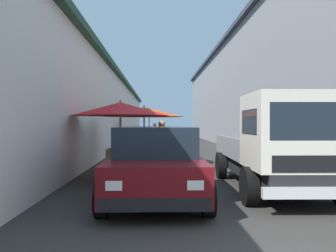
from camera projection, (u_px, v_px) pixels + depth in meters
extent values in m
plane|color=#33302D|center=(180.00, 155.00, 16.15)|extent=(90.00, 90.00, 0.00)
cube|color=silver|center=(50.00, 112.00, 18.16)|extent=(49.50, 7.00, 4.24)
cube|color=#284C38|center=(50.00, 71.00, 18.14)|extent=(49.80, 7.50, 0.24)
cube|color=gray|center=(302.00, 88.00, 18.59)|extent=(49.50, 7.00, 6.98)
cube|color=#383D4C|center=(302.00, 23.00, 18.56)|extent=(49.80, 7.50, 0.24)
cylinder|color=#9E9EA3|center=(149.00, 130.00, 19.75)|extent=(0.06, 0.06, 2.27)
cone|color=red|center=(149.00, 113.00, 19.74)|extent=(2.48, 2.48, 0.30)
sphere|color=#9E9EA3|center=(149.00, 110.00, 19.74)|extent=(0.07, 0.07, 0.07)
cube|color=olive|center=(147.00, 143.00, 19.54)|extent=(0.83, 0.69, 0.73)
sphere|color=orange|center=(149.00, 136.00, 19.47)|extent=(0.09, 0.09, 0.09)
sphere|color=orange|center=(147.00, 136.00, 19.52)|extent=(0.09, 0.09, 0.09)
sphere|color=orange|center=(147.00, 136.00, 19.31)|extent=(0.09, 0.09, 0.09)
sphere|color=orange|center=(144.00, 135.00, 19.52)|extent=(0.09, 0.09, 0.09)
cylinder|color=#9E9EA3|center=(121.00, 140.00, 9.23)|extent=(0.06, 0.06, 2.11)
cone|color=red|center=(120.00, 109.00, 9.22)|extent=(2.67, 2.67, 0.37)
sphere|color=#9E9EA3|center=(120.00, 101.00, 9.22)|extent=(0.07, 0.07, 0.07)
cube|color=#9E7547|center=(122.00, 164.00, 9.08)|extent=(0.71, 0.78, 0.84)
sphere|color=orange|center=(120.00, 147.00, 9.11)|extent=(0.09, 0.09, 0.09)
sphere|color=orange|center=(131.00, 147.00, 9.26)|extent=(0.09, 0.09, 0.09)
sphere|color=orange|center=(123.00, 147.00, 9.07)|extent=(0.09, 0.09, 0.09)
sphere|color=orange|center=(126.00, 147.00, 9.14)|extent=(0.09, 0.09, 0.09)
sphere|color=orange|center=(118.00, 147.00, 9.28)|extent=(0.09, 0.09, 0.09)
cylinder|color=#9E9EA3|center=(144.00, 136.00, 12.10)|extent=(0.06, 0.06, 2.12)
cone|color=#D84C14|center=(144.00, 112.00, 12.10)|extent=(2.86, 2.86, 0.35)
sphere|color=#9E9EA3|center=(144.00, 106.00, 12.10)|extent=(0.07, 0.07, 0.07)
cube|color=brown|center=(147.00, 156.00, 12.06)|extent=(0.77, 0.75, 0.72)
sphere|color=orange|center=(147.00, 145.00, 11.81)|extent=(0.09, 0.09, 0.09)
sphere|color=orange|center=(152.00, 144.00, 12.32)|extent=(0.09, 0.09, 0.09)
sphere|color=orange|center=(151.00, 143.00, 11.97)|extent=(0.09, 0.09, 0.09)
sphere|color=orange|center=(141.00, 145.00, 11.80)|extent=(0.09, 0.09, 0.09)
sphere|color=orange|center=(154.00, 144.00, 12.14)|extent=(0.09, 0.09, 0.09)
cube|color=#600F14|center=(156.00, 171.00, 6.74)|extent=(3.91, 1.73, 0.64)
cube|color=#19232D|center=(156.00, 140.00, 6.89)|extent=(2.35, 1.52, 0.56)
cube|color=black|center=(155.00, 204.00, 4.84)|extent=(0.11, 1.65, 0.20)
cube|color=silver|center=(195.00, 185.00, 4.83)|extent=(0.06, 0.24, 0.14)
cube|color=silver|center=(114.00, 186.00, 4.80)|extent=(0.06, 0.24, 0.14)
cylinder|color=black|center=(208.00, 198.00, 5.45)|extent=(0.60, 0.20, 0.60)
cylinder|color=black|center=(102.00, 199.00, 5.40)|extent=(0.60, 0.20, 0.60)
cylinder|color=black|center=(192.00, 174.00, 8.10)|extent=(0.60, 0.20, 0.60)
cylinder|color=black|center=(121.00, 174.00, 8.05)|extent=(0.60, 0.20, 0.60)
cube|color=black|center=(269.00, 167.00, 7.85)|extent=(4.83, 1.57, 0.36)
cube|color=beige|center=(296.00, 131.00, 6.21)|extent=(1.57, 1.78, 1.40)
cube|color=#19232D|center=(314.00, 121.00, 5.47)|extent=(0.09, 1.47, 0.63)
cube|color=#19232D|center=(296.00, 122.00, 6.21)|extent=(1.08, 1.80, 0.45)
cube|color=black|center=(314.00, 164.00, 5.47)|extent=(0.09, 1.40, 0.28)
cube|color=silver|center=(316.00, 193.00, 5.39)|extent=(0.16, 1.75, 0.18)
cube|color=gray|center=(290.00, 146.00, 8.67)|extent=(3.16, 0.13, 0.50)
cube|color=gray|center=(227.00, 146.00, 8.66)|extent=(3.16, 0.13, 0.50)
cube|color=gray|center=(244.00, 143.00, 10.22)|extent=(0.09, 1.65, 0.50)
cylinder|color=black|center=(249.00, 186.00, 6.21)|extent=(0.72, 0.23, 0.72)
cylinder|color=black|center=(284.00, 165.00, 9.30)|extent=(0.72, 0.23, 0.72)
cylinder|color=black|center=(221.00, 165.00, 9.28)|extent=(0.72, 0.23, 0.72)
cylinder|color=#232328|center=(162.00, 159.00, 10.56)|extent=(0.14, 0.14, 0.80)
cylinder|color=#232328|center=(162.00, 160.00, 10.40)|extent=(0.14, 0.14, 0.80)
cube|color=#B73333|center=(162.00, 137.00, 10.47)|extent=(0.48, 0.24, 0.60)
sphere|color=#A57A5B|center=(162.00, 124.00, 10.47)|extent=(0.22, 0.22, 0.22)
cylinder|color=#B73333|center=(163.00, 136.00, 10.75)|extent=(0.08, 0.08, 0.54)
cylinder|color=#B73333|center=(161.00, 136.00, 10.19)|extent=(0.08, 0.08, 0.54)
cylinder|color=#232328|center=(154.00, 145.00, 17.84)|extent=(0.14, 0.14, 0.77)
cylinder|color=#232328|center=(156.00, 145.00, 17.76)|extent=(0.14, 0.14, 0.77)
cube|color=#B73333|center=(155.00, 132.00, 17.79)|extent=(0.40, 0.49, 0.58)
sphere|color=tan|center=(155.00, 125.00, 17.79)|extent=(0.21, 0.21, 0.21)
cylinder|color=#B73333|center=(150.00, 132.00, 17.92)|extent=(0.08, 0.08, 0.52)
cylinder|color=#B73333|center=(159.00, 132.00, 17.67)|extent=(0.08, 0.08, 0.52)
cylinder|color=red|center=(225.00, 155.00, 11.88)|extent=(0.30, 0.30, 0.03)
cylinder|color=red|center=(224.00, 160.00, 11.99)|extent=(0.04, 0.04, 0.42)
cylinder|color=red|center=(222.00, 160.00, 11.88)|extent=(0.04, 0.04, 0.42)
cylinder|color=red|center=(226.00, 161.00, 11.77)|extent=(0.04, 0.04, 0.42)
cylinder|color=red|center=(228.00, 160.00, 11.89)|extent=(0.04, 0.04, 0.42)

